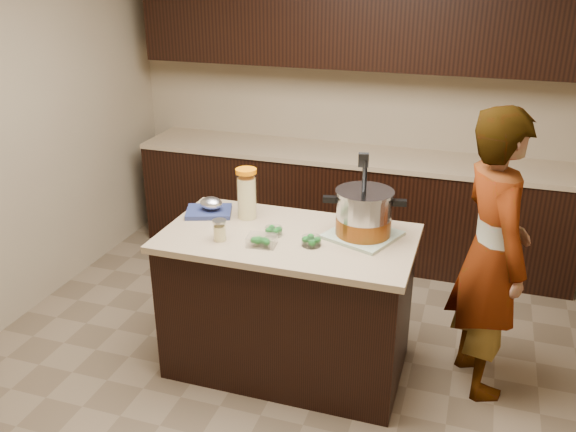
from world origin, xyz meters
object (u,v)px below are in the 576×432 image
object	(u,v)px
stock_pot	(364,216)
person	(491,255)
island	(288,302)
lemonade_pitcher	(247,196)

from	to	relation	value
stock_pot	person	bearing A→B (deg)	-2.38
island	person	distance (m)	1.21
lemonade_pitcher	island	bearing A→B (deg)	-28.11
stock_pot	lemonade_pitcher	distance (m)	0.74
lemonade_pitcher	person	world-z (taller)	person
island	lemonade_pitcher	xyz separation A→B (m)	(-0.32, 0.17, 0.59)
island	lemonade_pitcher	bearing A→B (deg)	151.89
island	lemonade_pitcher	distance (m)	0.69
lemonade_pitcher	person	distance (m)	1.46
island	person	xyz separation A→B (m)	(1.13, 0.21, 0.39)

